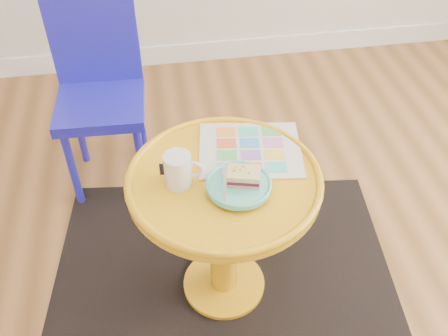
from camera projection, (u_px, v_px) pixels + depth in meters
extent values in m
cube|color=white|center=(220.00, 50.00, 3.12)|extent=(4.00, 0.02, 0.12)
cube|color=black|center=(224.00, 285.00, 1.91)|extent=(1.42, 1.25, 0.01)
cylinder|color=orange|center=(224.00, 283.00, 1.90)|extent=(0.31, 0.31, 0.03)
cylinder|color=orange|center=(224.00, 238.00, 1.72)|extent=(0.10, 0.10, 0.51)
cylinder|color=orange|center=(224.00, 181.00, 1.53)|extent=(0.60, 0.60, 0.03)
cylinder|color=#1F1CB7|center=(73.00, 171.00, 2.11)|extent=(0.03, 0.03, 0.38)
cylinder|color=#1F1CB7|center=(142.00, 165.00, 2.13)|extent=(0.03, 0.03, 0.38)
cylinder|color=#1F1CB7|center=(79.00, 129.00, 2.32)|extent=(0.03, 0.03, 0.38)
cylinder|color=#1F1CB7|center=(142.00, 125.00, 2.34)|extent=(0.03, 0.03, 0.38)
cube|color=#1F1CB7|center=(101.00, 105.00, 2.07)|extent=(0.37, 0.37, 0.05)
cube|color=#1F1CB7|center=(94.00, 40.00, 2.05)|extent=(0.36, 0.05, 0.38)
cube|color=silver|center=(250.00, 150.00, 1.61)|extent=(0.36, 0.32, 0.01)
cylinder|color=white|center=(178.00, 170.00, 1.47)|extent=(0.08, 0.08, 0.11)
torus|color=white|center=(193.00, 170.00, 1.46)|extent=(0.06, 0.03, 0.06)
cylinder|color=#D1B78C|center=(177.00, 158.00, 1.44)|extent=(0.07, 0.07, 0.01)
cylinder|color=#5CC2B4|center=(239.00, 188.00, 1.48)|extent=(0.08, 0.08, 0.01)
cylinder|color=#5CC2B4|center=(239.00, 185.00, 1.47)|extent=(0.19, 0.19, 0.02)
cube|color=#D3BC8C|center=(244.00, 180.00, 1.47)|extent=(0.11, 0.09, 0.01)
cube|color=maroon|center=(244.00, 177.00, 1.46)|extent=(0.11, 0.08, 0.01)
cube|color=#EADB8C|center=(244.00, 173.00, 1.45)|extent=(0.11, 0.09, 0.02)
cube|color=silver|center=(225.00, 188.00, 1.45)|extent=(0.03, 0.11, 0.00)
cube|color=silver|center=(225.00, 172.00, 1.50)|extent=(0.03, 0.04, 0.00)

